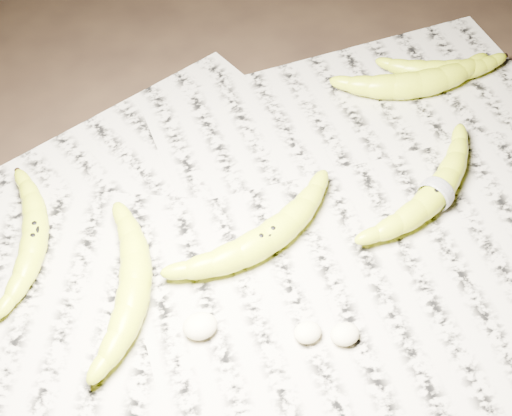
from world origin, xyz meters
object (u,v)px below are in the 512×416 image
object	(u,v)px
banana_center	(266,238)
banana_upper_b	(445,69)
banana_left_b	(134,284)
banana_taped	(436,192)
banana_left_a	(34,235)
banana_upper_a	(418,82)

from	to	relation	value
banana_center	banana_upper_b	distance (m)	0.40
banana_left_b	banana_taped	size ratio (longest dim) A/B	0.92
banana_center	banana_taped	distance (m)	0.22
banana_taped	banana_left_b	bearing A→B (deg)	150.27
banana_left_a	banana_left_b	bearing A→B (deg)	-124.55
banana_upper_a	banana_upper_b	world-z (taller)	banana_upper_a
banana_left_b	banana_upper_a	distance (m)	0.50
banana_center	banana_taped	xyz separation A→B (m)	(0.22, -0.00, -0.00)
banana_left_b	banana_upper_b	distance (m)	0.55
banana_left_a	banana_upper_b	xyz separation A→B (m)	(0.61, 0.11, 0.00)
banana_left_a	banana_taped	world-z (taller)	banana_taped
banana_center	banana_upper_a	world-z (taller)	same
banana_left_a	banana_upper_b	size ratio (longest dim) A/B	1.15
banana_taped	banana_upper_a	xyz separation A→B (m)	(0.07, 0.19, 0.00)
banana_center	banana_upper_b	world-z (taller)	banana_center
banana_taped	banana_upper_b	distance (m)	0.24
banana_left_b	banana_taped	distance (m)	0.39
banana_upper_b	banana_center	bearing A→B (deg)	-133.66
banana_upper_b	banana_taped	bearing A→B (deg)	-104.73
banana_left_a	banana_taped	distance (m)	0.49
banana_left_b	banana_left_a	bearing A→B (deg)	61.07
banana_left_a	banana_upper_a	xyz separation A→B (m)	(0.55, 0.09, 0.00)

